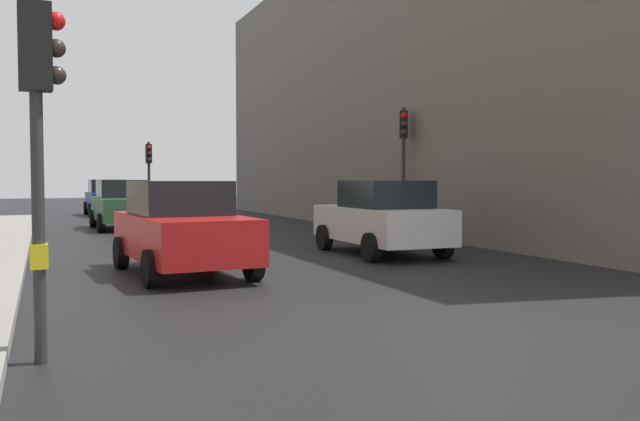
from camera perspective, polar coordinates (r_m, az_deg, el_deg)
The scene contains 9 objects.
ground_plane at distance 9.15m, azimuth 12.31°, elevation -8.74°, with size 120.00×120.00×0.00m, color black.
building_facade_right at distance 28.73m, azimuth 13.43°, elevation 9.88°, with size 12.00×31.54×10.88m, color slate.
traffic_light_mid_street at distance 21.03m, azimuth 7.00°, elevation 5.21°, with size 0.34×0.45×3.98m.
traffic_light_far_median at distance 31.05m, azimuth -14.13°, elevation 3.64°, with size 0.25×0.43×3.42m.
traffic_light_near_left at distance 7.14m, azimuth -22.48°, elevation 7.86°, with size 0.44×0.26×3.58m.
car_red_sedan at distance 13.13m, azimuth -11.49°, elevation -1.41°, with size 2.27×4.32×1.76m.
car_blue_van at distance 35.14m, azimuth -17.38°, elevation 1.05°, with size 2.09×4.24×1.76m.
car_white_compact at distance 16.26m, azimuth 5.18°, elevation -0.59°, with size 2.04×4.21×1.76m.
car_green_estate at distance 25.42m, azimuth -16.19°, elevation 0.49°, with size 2.12×4.25×1.76m.
Camera 1 is at (-5.09, -7.39, 1.80)m, focal length 38.22 mm.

